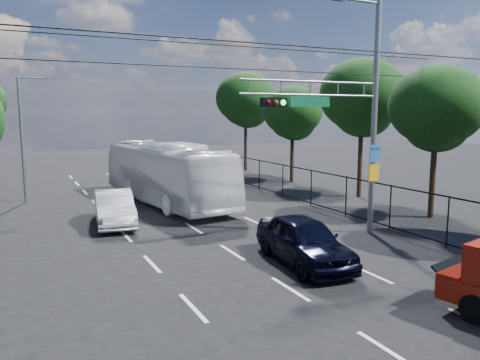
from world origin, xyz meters
TOP-DOWN VIEW (x-y plane):
  - ground at (0.00, 0.00)m, footprint 120.00×120.00m
  - lane_markings at (-0.00, 14.00)m, footprint 6.12×38.00m
  - signal_mast at (5.28, 7.99)m, footprint 6.43×0.39m
  - streetlight_left at (-6.33, 22.00)m, footprint 2.09×0.22m
  - utility_wires at (0.00, 8.83)m, footprint 22.00×5.04m
  - fence_right at (7.60, 12.17)m, footprint 0.06×34.03m
  - tree_right_b at (11.22, 9.02)m, footprint 4.50×4.50m
  - tree_right_c at (11.82, 15.02)m, footprint 5.10×5.10m
  - tree_right_d at (11.42, 22.02)m, footprint 4.32×4.32m
  - tree_right_e at (11.62, 30.02)m, footprint 5.28×5.28m
  - navy_hatchback at (1.66, 5.79)m, footprint 2.38×4.92m
  - white_bus at (0.68, 18.36)m, footprint 4.21×12.51m
  - white_van at (-3.00, 14.29)m, footprint 2.16×4.80m

SIDE VIEW (x-z plane):
  - ground at x=0.00m, z-range 0.00..0.00m
  - lane_markings at x=0.00m, z-range 0.00..0.01m
  - white_van at x=-3.00m, z-range 0.00..1.53m
  - navy_hatchback at x=1.66m, z-range 0.00..1.62m
  - fence_right at x=7.60m, z-range 0.03..2.03m
  - white_bus at x=0.68m, z-range 0.00..3.42m
  - streetlight_left at x=-6.33m, z-range 0.40..7.48m
  - tree_right_d at x=11.42m, z-range 1.34..8.36m
  - tree_right_b at x=11.22m, z-range 1.40..8.71m
  - signal_mast at x=5.28m, z-range 0.49..9.99m
  - tree_right_c at x=11.82m, z-range 1.59..9.88m
  - tree_right_e at x=11.62m, z-range 1.65..10.23m
  - utility_wires at x=0.00m, z-range 6.86..7.60m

